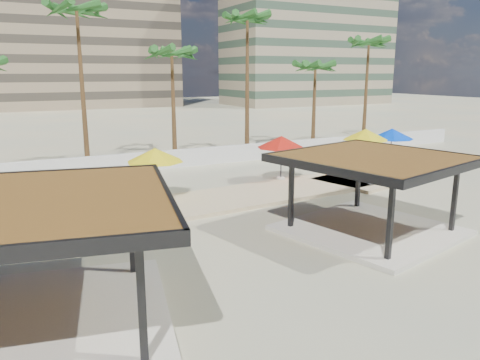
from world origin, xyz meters
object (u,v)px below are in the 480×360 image
(lounger_b, at_px, (366,176))
(lounger_d, at_px, (384,179))
(lounger_a, at_px, (122,198))
(umbrella_c, at_px, (281,142))
(lounger_c, at_px, (395,169))
(pavilion_west, at_px, (33,252))
(pavilion_central, at_px, (372,187))

(lounger_b, distance_m, lounger_d, 1.04)
(lounger_a, relative_size, lounger_b, 0.85)
(lounger_b, bearing_deg, umbrella_c, 74.74)
(lounger_c, bearing_deg, pavilion_west, 84.23)
(pavilion_central, height_order, lounger_d, pavilion_central)
(umbrella_c, height_order, lounger_b, umbrella_c)
(pavilion_west, relative_size, lounger_d, 4.03)
(umbrella_c, height_order, lounger_d, umbrella_c)
(lounger_a, distance_m, lounger_d, 14.36)
(umbrella_c, relative_size, lounger_d, 1.52)
(pavilion_central, relative_size, lounger_c, 3.51)
(pavilion_central, distance_m, umbrella_c, 9.24)
(lounger_d, bearing_deg, pavilion_west, 121.68)
(umbrella_c, distance_m, lounger_b, 5.29)
(umbrella_c, bearing_deg, lounger_a, -175.83)
(umbrella_c, relative_size, lounger_b, 1.17)
(umbrella_c, height_order, lounger_c, umbrella_c)
(lounger_b, bearing_deg, lounger_a, 96.79)
(pavilion_central, xyz_separation_m, lounger_c, (8.89, 7.46, -1.50))
(umbrella_c, height_order, lounger_a, umbrella_c)
(lounger_a, bearing_deg, umbrella_c, -79.94)
(pavilion_central, xyz_separation_m, lounger_a, (-7.83, 8.42, -1.49))
(pavilion_west, xyz_separation_m, lounger_c, (21.20, 9.12, -1.64))
(pavilion_central, distance_m, lounger_c, 11.70)
(lounger_b, height_order, lounger_d, lounger_b)
(lounger_c, xyz_separation_m, lounger_d, (-2.61, -1.72, -0.02))
(lounger_b, bearing_deg, lounger_c, -61.85)
(pavilion_central, height_order, pavilion_west, pavilion_west)
(pavilion_central, bearing_deg, lounger_a, 119.93)
(lounger_b, height_order, lounger_c, lounger_b)
(pavilion_west, relative_size, lounger_c, 3.74)
(pavilion_west, height_order, lounger_c, pavilion_west)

